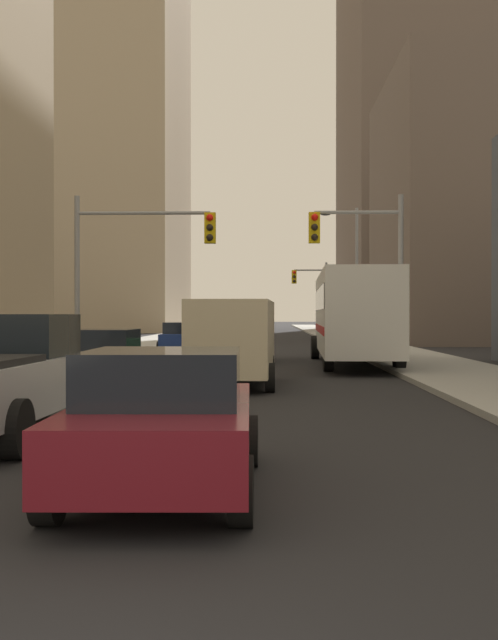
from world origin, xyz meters
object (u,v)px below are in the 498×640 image
(sedan_blue, at_px, (181,338))
(traffic_signal_near_right, at_px, (361,253))
(city_bus, at_px, (353,314))
(sedan_green, at_px, (244,342))
(cargo_van_beige, at_px, (234,337))
(sedan_black, at_px, (104,358))
(sedan_grey, at_px, (204,331))
(traffic_signal_near_left, at_px, (138,251))
(sedan_maroon, at_px, (165,420))
(traffic_signal_far_right, at_px, (312,288))

(sedan_blue, height_order, traffic_signal_near_right, traffic_signal_near_right)
(city_bus, xyz_separation_m, sedan_green, (-4.18, 2.72, -1.16))
(cargo_van_beige, height_order, sedan_black, cargo_van_beige)
(traffic_signal_near_right, bearing_deg, sedan_grey, 106.76)
(sedan_green, bearing_deg, sedan_blue, 119.03)
(traffic_signal_near_right, bearing_deg, sedan_black, -137.95)
(cargo_van_beige, distance_m, sedan_grey, 31.12)
(traffic_signal_near_right, bearing_deg, sedan_green, 129.35)
(city_bus, bearing_deg, traffic_signal_near_right, -89.59)
(sedan_black, distance_m, traffic_signal_near_left, 7.46)
(sedan_maroon, relative_size, sedan_grey, 1.00)
(city_bus, height_order, sedan_green, city_bus)
(sedan_maroon, distance_m, traffic_signal_near_right, 18.82)
(sedan_blue, bearing_deg, sedan_maroon, -83.71)
(sedan_grey, bearing_deg, traffic_signal_far_right, 48.81)
(sedan_green, bearing_deg, sedan_maroon, -90.18)
(city_bus, relative_size, sedan_green, 2.73)
(traffic_signal_far_right, bearing_deg, sedan_black, -100.63)
(sedan_blue, distance_m, sedan_grey, 13.95)
(sedan_black, bearing_deg, traffic_signal_near_right, 42.05)
(cargo_van_beige, xyz_separation_m, sedan_grey, (-3.43, 30.92, -0.52))
(sedan_black, distance_m, traffic_signal_far_right, 41.28)
(sedan_black, height_order, sedan_grey, same)
(cargo_van_beige, distance_m, traffic_signal_near_right, 7.72)
(cargo_van_beige, relative_size, sedan_black, 1.25)
(sedan_maroon, height_order, sedan_black, same)
(sedan_black, relative_size, traffic_signal_near_left, 0.71)
(sedan_maroon, relative_size, traffic_signal_near_left, 0.71)
(sedan_green, height_order, traffic_signal_near_right, traffic_signal_near_right)
(city_bus, bearing_deg, sedan_blue, 130.83)
(traffic_signal_near_left, bearing_deg, sedan_grey, 89.65)
(sedan_maroon, height_order, traffic_signal_far_right, traffic_signal_far_right)
(sedan_blue, bearing_deg, sedan_green, -60.97)
(sedan_blue, bearing_deg, traffic_signal_near_left, -91.03)
(sedan_black, bearing_deg, sedan_grey, 90.22)
(sedan_maroon, distance_m, sedan_blue, 29.23)
(sedan_blue, bearing_deg, traffic_signal_near_right, -55.86)
(sedan_maroon, bearing_deg, sedan_green, 89.82)
(sedan_black, bearing_deg, city_bus, 50.85)
(traffic_signal_far_right, bearing_deg, traffic_signal_near_right, -90.33)
(city_bus, bearing_deg, traffic_signal_near_left, -162.64)
(city_bus, xyz_separation_m, sedan_blue, (-7.45, 8.62, -1.16))
(cargo_van_beige, xyz_separation_m, sedan_maroon, (-0.18, -12.08, -0.52))
(city_bus, distance_m, traffic_signal_near_right, 3.17)
(sedan_black, relative_size, sedan_blue, 0.99)
(cargo_van_beige, bearing_deg, city_bus, 64.00)
(city_bus, relative_size, sedan_blue, 2.72)
(sedan_green, distance_m, traffic_signal_near_right, 7.37)
(traffic_signal_near_right, bearing_deg, traffic_signal_far_right, 89.67)
(city_bus, relative_size, traffic_signal_near_left, 1.93)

